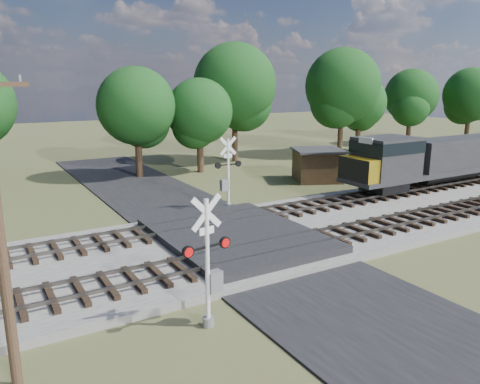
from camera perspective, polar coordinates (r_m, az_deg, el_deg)
ground at (r=22.91m, az=0.10°, el=-6.64°), size 160.00×160.00×0.00m
ballast_bed at (r=29.34m, az=16.64°, el=-2.40°), size 140.00×10.00×0.30m
road at (r=22.90m, az=0.10°, el=-6.55°), size 7.00×60.00×0.08m
crossing_panel at (r=23.21m, az=-0.53°, el=-5.55°), size 7.00×9.00×0.62m
track_near at (r=22.95m, az=9.44°, el=-5.70°), size 140.00×2.60×0.33m
track_far at (r=26.78m, az=2.58°, el=-2.75°), size 140.00×2.60×0.33m
crossing_signal_near at (r=15.23m, az=-3.70°, el=-9.82°), size 1.79×0.42×4.44m
crossing_signal_far at (r=29.06m, az=-1.60°, el=1.55°), size 1.83×0.40×4.55m
equipment_shed at (r=38.15m, az=9.42°, el=3.31°), size 4.99×4.99×2.57m
treeline at (r=41.78m, az=-7.89°, el=11.64°), size 79.86×11.20×11.54m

